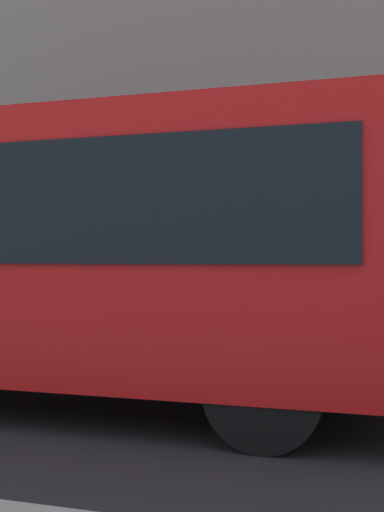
% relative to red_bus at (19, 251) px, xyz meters
% --- Properties ---
extents(ground_plane, '(60.00, 60.00, 0.00)m').
position_rel_red_bus_xyz_m(ground_plane, '(-3.44, -0.40, -1.68)').
color(ground_plane, '#232326').
extents(building_facade_far, '(28.00, 1.55, 12.00)m').
position_rel_red_bus_xyz_m(building_facade_far, '(-3.46, -7.20, 4.30)').
color(building_facade_far, gray).
rests_on(building_facade_far, ground_plane).
extents(red_bus, '(9.05, 2.54, 3.08)m').
position_rel_red_bus_xyz_m(red_bus, '(0.00, 0.00, 0.00)').
color(red_bus, red).
rests_on(red_bus, ground_plane).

